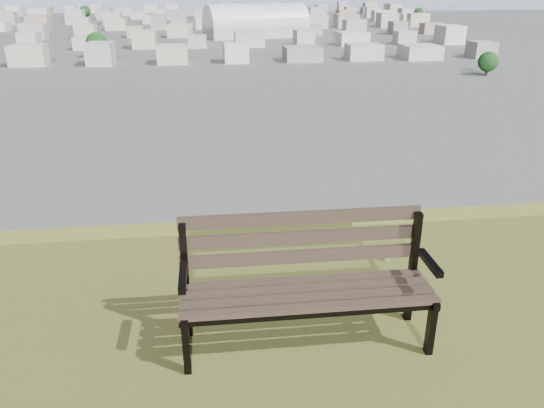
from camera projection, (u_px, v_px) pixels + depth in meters
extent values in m
cube|color=#473429|center=(312.00, 308.00, 3.61)|extent=(1.81, 0.10, 0.04)
cube|color=#473429|center=(309.00, 298.00, 3.72)|extent=(1.81, 0.10, 0.04)
cube|color=#473429|center=(306.00, 289.00, 3.83)|extent=(1.81, 0.10, 0.04)
cube|color=#473429|center=(303.00, 280.00, 3.94)|extent=(1.81, 0.10, 0.04)
cube|color=#473429|center=(302.00, 256.00, 3.95)|extent=(1.81, 0.05, 0.10)
cube|color=#473429|center=(302.00, 237.00, 3.92)|extent=(1.81, 0.05, 0.10)
cube|color=#473429|center=(301.00, 218.00, 3.88)|extent=(1.81, 0.05, 0.10)
cube|color=black|center=(186.00, 346.00, 3.58)|extent=(0.05, 0.06, 0.44)
cube|color=black|center=(186.00, 282.00, 3.88)|extent=(0.05, 0.06, 0.92)
cube|color=black|center=(185.00, 305.00, 3.69)|extent=(0.05, 0.50, 0.05)
cube|color=black|center=(183.00, 278.00, 3.55)|extent=(0.05, 0.36, 0.05)
cube|color=black|center=(431.00, 327.00, 3.77)|extent=(0.05, 0.06, 0.44)
cube|color=black|center=(413.00, 268.00, 4.07)|extent=(0.05, 0.06, 0.92)
cube|color=black|center=(423.00, 289.00, 3.88)|extent=(0.05, 0.50, 0.05)
cube|color=black|center=(430.00, 263.00, 3.74)|extent=(0.05, 0.36, 0.05)
cube|color=black|center=(312.00, 314.00, 3.62)|extent=(1.81, 0.05, 0.04)
cube|color=black|center=(303.00, 285.00, 3.97)|extent=(1.81, 0.05, 0.04)
cone|color=brown|center=(386.00, 252.00, 5.11)|extent=(0.08, 0.08, 0.18)
cube|color=#B7B7B2|center=(256.00, 31.00, 283.22)|extent=(56.99, 35.08, 5.89)
cylinder|color=white|center=(256.00, 25.00, 282.08)|extent=(56.99, 35.08, 22.40)
cube|color=silver|center=(29.00, 55.00, 186.15)|extent=(11.00, 11.00, 7.00)
cube|color=#A2988B|center=(99.00, 54.00, 188.95)|extent=(11.00, 11.00, 7.00)
cube|color=beige|center=(167.00, 53.00, 191.75)|extent=(11.00, 11.00, 7.00)
cube|color=#AFAFB4|center=(233.00, 52.00, 194.55)|extent=(11.00, 11.00, 7.00)
cube|color=beige|center=(298.00, 51.00, 197.34)|extent=(11.00, 11.00, 7.00)
cube|color=tan|center=(360.00, 50.00, 200.14)|extent=(11.00, 11.00, 7.00)
cube|color=beige|center=(421.00, 49.00, 202.94)|extent=(11.00, 11.00, 7.00)
cube|color=beige|center=(480.00, 48.00, 205.74)|extent=(11.00, 11.00, 7.00)
cube|color=beige|center=(34.00, 41.00, 230.47)|extent=(11.00, 11.00, 7.00)
cube|color=#AFAFB4|center=(90.00, 41.00, 233.27)|extent=(11.00, 11.00, 7.00)
cube|color=beige|center=(146.00, 40.00, 236.07)|extent=(11.00, 11.00, 7.00)
cube|color=tan|center=(200.00, 39.00, 238.86)|extent=(11.00, 11.00, 7.00)
cube|color=beige|center=(253.00, 38.00, 241.66)|extent=(11.00, 11.00, 7.00)
cube|color=beige|center=(305.00, 38.00, 244.46)|extent=(11.00, 11.00, 7.00)
cube|color=silver|center=(355.00, 37.00, 247.26)|extent=(11.00, 11.00, 7.00)
cube|color=#A2988B|center=(405.00, 37.00, 250.06)|extent=(11.00, 11.00, 7.00)
cube|color=beige|center=(453.00, 36.00, 252.86)|extent=(11.00, 11.00, 7.00)
cube|color=tan|center=(37.00, 32.00, 274.79)|extent=(11.00, 11.00, 7.00)
cube|color=beige|center=(85.00, 31.00, 277.59)|extent=(11.00, 11.00, 7.00)
cube|color=beige|center=(131.00, 31.00, 280.39)|extent=(11.00, 11.00, 7.00)
cube|color=silver|center=(177.00, 30.00, 283.18)|extent=(11.00, 11.00, 7.00)
cube|color=#A2988B|center=(222.00, 30.00, 285.98)|extent=(11.00, 11.00, 7.00)
cube|color=beige|center=(266.00, 29.00, 288.78)|extent=(11.00, 11.00, 7.00)
cube|color=#AFAFB4|center=(310.00, 29.00, 291.58)|extent=(11.00, 11.00, 7.00)
cube|color=beige|center=(352.00, 28.00, 294.38)|extent=(11.00, 11.00, 7.00)
cube|color=tan|center=(394.00, 28.00, 297.18)|extent=(11.00, 11.00, 7.00)
cube|color=beige|center=(434.00, 27.00, 299.97)|extent=(11.00, 11.00, 7.00)
cube|color=#A2988B|center=(39.00, 25.00, 319.11)|extent=(11.00, 11.00, 7.00)
cube|color=beige|center=(80.00, 24.00, 321.91)|extent=(11.00, 11.00, 7.00)
cube|color=#AFAFB4|center=(121.00, 24.00, 324.70)|extent=(11.00, 11.00, 7.00)
cube|color=beige|center=(161.00, 24.00, 327.50)|extent=(11.00, 11.00, 7.00)
cube|color=tan|center=(200.00, 23.00, 330.30)|extent=(11.00, 11.00, 7.00)
cube|color=beige|center=(238.00, 23.00, 333.10)|extent=(11.00, 11.00, 7.00)
cube|color=beige|center=(276.00, 23.00, 335.90)|extent=(11.00, 11.00, 7.00)
cube|color=silver|center=(313.00, 22.00, 338.70)|extent=(11.00, 11.00, 7.00)
cube|color=#A2988B|center=(350.00, 22.00, 341.49)|extent=(11.00, 11.00, 7.00)
cube|color=beige|center=(386.00, 22.00, 344.29)|extent=(11.00, 11.00, 7.00)
cube|color=#AFAFB4|center=(421.00, 21.00, 347.09)|extent=(11.00, 11.00, 7.00)
cube|color=tan|center=(4.00, 20.00, 360.63)|extent=(11.00, 11.00, 7.00)
cube|color=beige|center=(41.00, 19.00, 363.43)|extent=(11.00, 11.00, 7.00)
cube|color=beige|center=(77.00, 19.00, 366.23)|extent=(11.00, 11.00, 7.00)
cube|color=silver|center=(113.00, 19.00, 369.02)|extent=(11.00, 11.00, 7.00)
cube|color=#A2988B|center=(148.00, 19.00, 371.82)|extent=(11.00, 11.00, 7.00)
cube|color=beige|center=(183.00, 18.00, 374.62)|extent=(11.00, 11.00, 7.00)
cube|color=#AFAFB4|center=(217.00, 18.00, 377.42)|extent=(11.00, 11.00, 7.00)
cube|color=beige|center=(250.00, 18.00, 380.22)|extent=(11.00, 11.00, 7.00)
cube|color=tan|center=(283.00, 17.00, 383.02)|extent=(11.00, 11.00, 7.00)
cube|color=beige|center=(316.00, 17.00, 385.81)|extent=(11.00, 11.00, 7.00)
cube|color=beige|center=(348.00, 17.00, 388.61)|extent=(11.00, 11.00, 7.00)
cube|color=silver|center=(379.00, 17.00, 391.41)|extent=(11.00, 11.00, 7.00)
cube|color=#A2988B|center=(411.00, 16.00, 394.21)|extent=(11.00, 11.00, 7.00)
cube|color=#AFAFB4|center=(10.00, 16.00, 404.95)|extent=(11.00, 11.00, 7.00)
cube|color=beige|center=(43.00, 15.00, 407.75)|extent=(11.00, 11.00, 7.00)
cube|color=tan|center=(75.00, 15.00, 410.54)|extent=(11.00, 11.00, 7.00)
cube|color=beige|center=(107.00, 15.00, 413.34)|extent=(11.00, 11.00, 7.00)
cube|color=beige|center=(138.00, 15.00, 416.14)|extent=(11.00, 11.00, 7.00)
cube|color=silver|center=(169.00, 14.00, 418.94)|extent=(11.00, 11.00, 7.00)
cube|color=#A2988B|center=(200.00, 14.00, 421.74)|extent=(11.00, 11.00, 7.00)
cube|color=beige|center=(230.00, 14.00, 424.54)|extent=(11.00, 11.00, 7.00)
cube|color=#AFAFB4|center=(259.00, 14.00, 427.33)|extent=(11.00, 11.00, 7.00)
cube|color=beige|center=(289.00, 14.00, 430.13)|extent=(11.00, 11.00, 7.00)
cube|color=tan|center=(318.00, 13.00, 432.93)|extent=(11.00, 11.00, 7.00)
cube|color=beige|center=(346.00, 13.00, 435.73)|extent=(11.00, 11.00, 7.00)
cube|color=beige|center=(375.00, 13.00, 438.53)|extent=(11.00, 11.00, 7.00)
cube|color=silver|center=(402.00, 13.00, 441.33)|extent=(11.00, 11.00, 7.00)
cube|color=beige|center=(14.00, 12.00, 449.27)|extent=(11.00, 11.00, 7.00)
cube|color=#AFAFB4|center=(44.00, 12.00, 452.06)|extent=(11.00, 11.00, 7.00)
cube|color=beige|center=(73.00, 12.00, 454.86)|extent=(11.00, 11.00, 7.00)
cube|color=tan|center=(102.00, 12.00, 457.66)|extent=(11.00, 11.00, 7.00)
cube|color=beige|center=(130.00, 11.00, 460.46)|extent=(11.00, 11.00, 7.00)
cube|color=beige|center=(158.00, 11.00, 463.26)|extent=(11.00, 11.00, 7.00)
cube|color=silver|center=(186.00, 11.00, 466.06)|extent=(11.00, 11.00, 7.00)
cube|color=#A2988B|center=(213.00, 11.00, 468.86)|extent=(11.00, 11.00, 7.00)
cube|color=beige|center=(240.00, 11.00, 471.65)|extent=(11.00, 11.00, 7.00)
cube|color=#AFAFB4|center=(267.00, 11.00, 474.45)|extent=(11.00, 11.00, 7.00)
cube|color=beige|center=(293.00, 10.00, 477.25)|extent=(11.00, 11.00, 7.00)
cube|color=tan|center=(319.00, 10.00, 480.05)|extent=(11.00, 11.00, 7.00)
cube|color=beige|center=(345.00, 10.00, 482.85)|extent=(11.00, 11.00, 7.00)
cube|color=beige|center=(371.00, 10.00, 485.65)|extent=(11.00, 11.00, 7.00)
cube|color=silver|center=(396.00, 10.00, 488.44)|extent=(11.00, 11.00, 7.00)
cube|color=beige|center=(18.00, 9.00, 493.59)|extent=(11.00, 11.00, 7.00)
cube|color=#AFAFB4|center=(45.00, 9.00, 496.38)|extent=(11.00, 11.00, 7.00)
cube|color=beige|center=(71.00, 9.00, 499.18)|extent=(11.00, 11.00, 7.00)
cube|color=tan|center=(97.00, 9.00, 501.98)|extent=(11.00, 11.00, 7.00)
cube|color=beige|center=(123.00, 9.00, 504.78)|extent=(11.00, 11.00, 7.00)
cube|color=beige|center=(149.00, 9.00, 507.58)|extent=(11.00, 11.00, 7.00)
cube|color=silver|center=(174.00, 9.00, 510.38)|extent=(11.00, 11.00, 7.00)
cube|color=#A2988B|center=(199.00, 8.00, 513.17)|extent=(11.00, 11.00, 7.00)
cube|color=beige|center=(224.00, 8.00, 515.97)|extent=(11.00, 11.00, 7.00)
cube|color=#AFAFB4|center=(249.00, 8.00, 518.77)|extent=(11.00, 11.00, 7.00)
cube|color=beige|center=(273.00, 8.00, 521.57)|extent=(11.00, 11.00, 7.00)
cube|color=tan|center=(297.00, 8.00, 524.37)|extent=(11.00, 11.00, 7.00)
cube|color=beige|center=(321.00, 8.00, 527.17)|extent=(11.00, 11.00, 7.00)
cube|color=beige|center=(344.00, 8.00, 529.97)|extent=(11.00, 11.00, 7.00)
cube|color=silver|center=(368.00, 7.00, 532.76)|extent=(11.00, 11.00, 7.00)
cube|color=#A2988B|center=(391.00, 7.00, 535.56)|extent=(11.00, 11.00, 7.00)
cylinder|color=#302018|center=(487.00, 72.00, 168.02)|extent=(0.80, 0.80, 2.10)
sphere|color=#133613|center=(488.00, 62.00, 166.79)|extent=(6.30, 6.30, 6.30)
cylinder|color=#302018|center=(98.00, 54.00, 207.60)|extent=(0.80, 0.80, 2.70)
sphere|color=#133613|center=(96.00, 43.00, 206.03)|extent=(8.10, 8.10, 8.10)
cylinder|color=#302018|center=(446.00, 35.00, 282.43)|extent=(0.80, 0.80, 1.95)
sphere|color=#133613|center=(446.00, 30.00, 281.30)|extent=(5.85, 5.85, 5.85)
cylinder|color=#302018|center=(283.00, 21.00, 383.94)|extent=(0.80, 0.80, 2.25)
sphere|color=#133613|center=(283.00, 16.00, 382.63)|extent=(6.75, 6.75, 6.75)
cylinder|color=#302018|center=(86.00, 17.00, 421.19)|extent=(0.80, 0.80, 2.85)
sphere|color=#133613|center=(85.00, 11.00, 419.53)|extent=(8.55, 8.55, 8.55)
cylinder|color=#302018|center=(47.00, 15.00, 453.19)|extent=(0.80, 0.80, 2.40)
sphere|color=#133613|center=(46.00, 10.00, 451.79)|extent=(7.20, 7.20, 7.20)
cylinder|color=#302018|center=(274.00, 34.00, 290.20)|extent=(0.80, 0.80, 2.10)
sphere|color=#133613|center=(274.00, 28.00, 288.98)|extent=(6.30, 6.30, 6.30)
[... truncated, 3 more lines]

